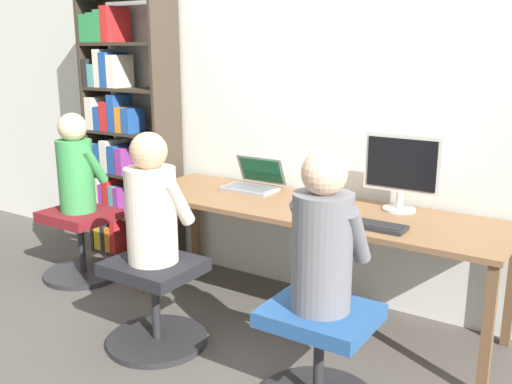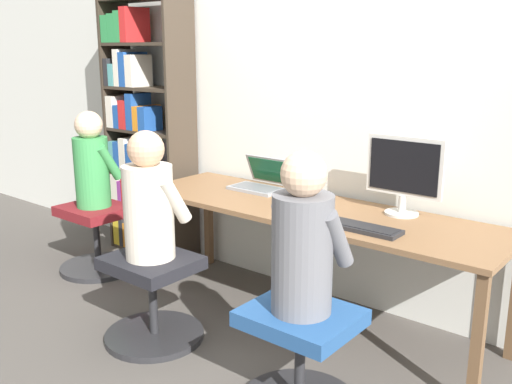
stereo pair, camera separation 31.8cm
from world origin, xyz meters
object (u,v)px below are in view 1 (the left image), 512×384
at_px(person_near_shelf, 76,166).
at_px(office_chair_left, 319,356).
at_px(person_at_laptop, 152,204).
at_px(desktop_monitor, 401,171).
at_px(office_chair_right, 156,301).
at_px(keyboard, 368,224).
at_px(person_at_monitor, 323,238).
at_px(laptop, 253,182).
at_px(office_chair_side, 81,242).
at_px(bookshelf, 120,130).

bearing_deg(person_near_shelf, office_chair_left, -12.18).
bearing_deg(person_at_laptop, desktop_monitor, 43.27).
bearing_deg(office_chair_right, keyboard, 30.15).
relative_size(person_at_monitor, person_near_shelf, 1.03).
xyz_separation_m(desktop_monitor, office_chair_left, (0.00, -0.98, -0.68)).
xyz_separation_m(keyboard, person_near_shelf, (-2.10, -0.13, 0.09)).
xyz_separation_m(office_chair_left, office_chair_right, (-1.01, 0.02, 0.00)).
xyz_separation_m(keyboard, person_at_laptop, (-0.98, -0.56, 0.09)).
xyz_separation_m(office_chair_left, person_near_shelf, (-2.13, 0.46, 0.55)).
bearing_deg(office_chair_left, keyboard, 93.24).
height_order(laptop, office_chair_left, laptop).
bearing_deg(office_chair_right, person_at_monitor, -1.03).
xyz_separation_m(office_chair_side, person_near_shelf, (0.00, 0.00, 0.55)).
distance_m(office_chair_side, person_near_shelf, 0.55).
height_order(keyboard, person_near_shelf, person_near_shelf).
bearing_deg(keyboard, laptop, 159.43).
bearing_deg(office_chair_side, person_at_laptop, -20.91).
xyz_separation_m(office_chair_left, office_chair_side, (-2.13, 0.46, 0.00)).
height_order(laptop, office_chair_side, laptop).
xyz_separation_m(office_chair_right, person_near_shelf, (-1.12, 0.44, 0.55)).
distance_m(keyboard, bookshelf, 2.22).
relative_size(person_at_laptop, bookshelf, 0.35).
xyz_separation_m(laptop, person_near_shelf, (-1.15, -0.49, 0.06)).
distance_m(desktop_monitor, office_chair_right, 1.55).
bearing_deg(person_at_laptop, office_chair_right, -90.00).
bearing_deg(bookshelf, person_at_monitor, -23.36).
height_order(desktop_monitor, person_near_shelf, person_near_shelf).
bearing_deg(keyboard, person_near_shelf, -176.38).
bearing_deg(office_chair_left, office_chair_side, 167.94).
bearing_deg(laptop, desktop_monitor, 1.80).
bearing_deg(person_at_laptop, bookshelf, 142.10).
height_order(laptop, person_at_monitor, person_at_monitor).
bearing_deg(bookshelf, laptop, -0.53).
bearing_deg(person_near_shelf, bookshelf, 98.90).
distance_m(keyboard, office_chair_left, 0.75).
xyz_separation_m(keyboard, office_chair_side, (-2.10, -0.14, -0.46)).
bearing_deg(office_chair_right, office_chair_left, -1.31).
height_order(office_chair_left, person_at_laptop, person_at_laptop).
bearing_deg(office_chair_side, office_chair_right, -21.13).
bearing_deg(desktop_monitor, office_chair_left, -89.76).
relative_size(keyboard, office_chair_side, 0.71).
xyz_separation_m(laptop, office_chair_right, (-0.03, -0.92, -0.49)).
bearing_deg(desktop_monitor, person_at_laptop, -136.73).
relative_size(office_chair_left, office_chair_side, 1.00).
relative_size(office_chair_right, office_chair_side, 1.00).
bearing_deg(office_chair_side, desktop_monitor, 13.82).
xyz_separation_m(keyboard, bookshelf, (-2.18, 0.37, 0.28)).
distance_m(bookshelf, office_chair_side, 0.90).
bearing_deg(bookshelf, person_near_shelf, -81.10).
distance_m(keyboard, person_at_laptop, 1.13).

